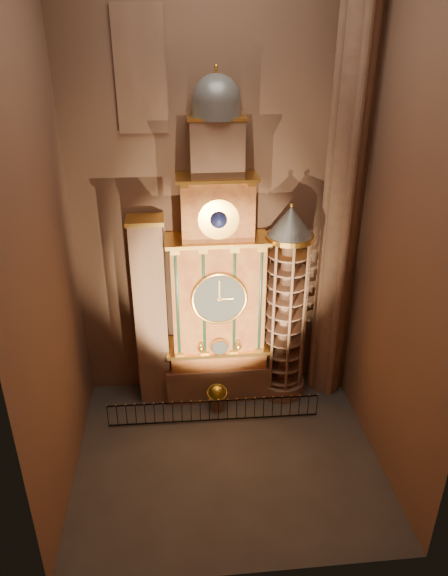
{
  "coord_description": "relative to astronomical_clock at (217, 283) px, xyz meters",
  "views": [
    {
      "loc": [
        -1.94,
        -18.25,
        17.71
      ],
      "look_at": [
        0.14,
        3.0,
        7.35
      ],
      "focal_mm": 32.0,
      "sensor_mm": 36.0,
      "label": 1
    }
  ],
  "objects": [
    {
      "name": "celestial_globe",
      "position": [
        -0.19,
        -1.57,
        -5.76
      ],
      "size": [
        1.1,
        1.04,
        1.53
      ],
      "color": "#8C634C",
      "rests_on": "floor"
    },
    {
      "name": "floor",
      "position": [
        0.0,
        -4.96,
        -6.68
      ],
      "size": [
        14.0,
        14.0,
        0.0
      ],
      "primitive_type": "plane",
      "color": "#383330",
      "rests_on": "ground"
    },
    {
      "name": "stained_glass_window",
      "position": [
        -3.2,
        0.95,
        9.82
      ],
      "size": [
        2.2,
        0.14,
        5.2
      ],
      "color": "navy",
      "rests_on": "wall_back"
    },
    {
      "name": "gothic_pier",
      "position": [
        6.1,
        0.04,
        4.32
      ],
      "size": [
        2.04,
        2.04,
        22.0
      ],
      "color": "#8C634C",
      "rests_on": "floor"
    },
    {
      "name": "iron_railing",
      "position": [
        -0.43,
        -2.52,
        -5.98
      ],
      "size": [
        10.67,
        0.21,
        1.28
      ],
      "color": "black",
      "rests_on": "floor"
    },
    {
      "name": "astronomical_clock",
      "position": [
        0.0,
        0.0,
        0.0
      ],
      "size": [
        5.6,
        2.41,
        16.7
      ],
      "color": "#8C634C",
      "rests_on": "floor"
    },
    {
      "name": "wall_left",
      "position": [
        -7.0,
        -4.96,
        4.32
      ],
      "size": [
        0.0,
        22.0,
        22.0
      ],
      "primitive_type": "plane",
      "rotation": [
        1.57,
        0.0,
        1.57
      ],
      "color": "brown",
      "rests_on": "floor"
    },
    {
      "name": "stair_turret",
      "position": [
        3.5,
        -0.26,
        -1.41
      ],
      "size": [
        2.5,
        2.5,
        10.8
      ],
      "color": "#8C634C",
      "rests_on": "floor"
    },
    {
      "name": "wall_right",
      "position": [
        7.0,
        -4.96,
        4.32
      ],
      "size": [
        0.0,
        22.0,
        22.0
      ],
      "primitive_type": "plane",
      "rotation": [
        1.57,
        0.0,
        -1.57
      ],
      "color": "brown",
      "rests_on": "floor"
    },
    {
      "name": "wall_back",
      "position": [
        0.0,
        1.04,
        4.32
      ],
      "size": [
        22.0,
        0.0,
        22.0
      ],
      "primitive_type": "plane",
      "rotation": [
        1.57,
        0.0,
        0.0
      ],
      "color": "brown",
      "rests_on": "floor"
    },
    {
      "name": "portrait_tower",
      "position": [
        -3.4,
        0.02,
        -1.53
      ],
      "size": [
        1.8,
        1.6,
        10.2
      ],
      "color": "#8C634C",
      "rests_on": "floor"
    }
  ]
}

